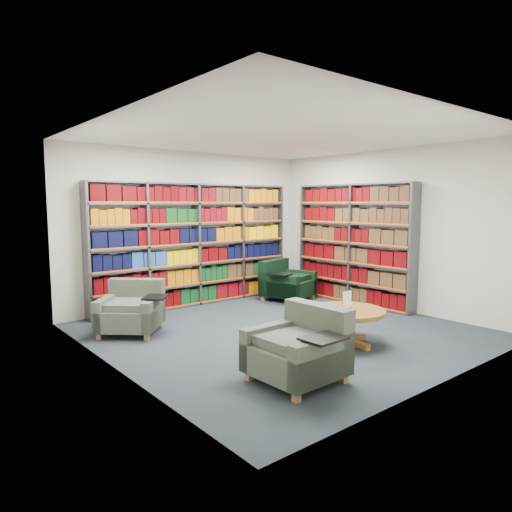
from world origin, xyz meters
TOP-DOWN VIEW (x-y plane):
  - room_shell at (0.00, 0.00)m, footprint 5.02×5.02m
  - bookshelf_back at (0.00, 2.34)m, footprint 4.00×0.28m
  - bookshelf_right at (2.34, 0.60)m, footprint 0.28×2.50m
  - chair_teal_left at (-1.71, 1.34)m, footprint 1.15×1.15m
  - chair_green_right at (1.54, 1.62)m, footprint 1.10×1.04m
  - chair_teal_front at (-1.10, -1.52)m, footprint 0.87×1.01m
  - coffee_table at (0.22, -1.02)m, footprint 1.00×1.00m

SIDE VIEW (x-z plane):
  - chair_teal_left at x=-1.71m, z-range -0.07..0.67m
  - chair_green_right at x=1.54m, z-range -0.07..0.69m
  - chair_teal_front at x=-1.10m, z-range -0.07..0.70m
  - coffee_table at x=0.22m, z-range 0.02..0.73m
  - bookshelf_back at x=0.00m, z-range 0.00..2.20m
  - bookshelf_right at x=2.34m, z-range 0.00..2.20m
  - room_shell at x=0.00m, z-range -0.01..2.81m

